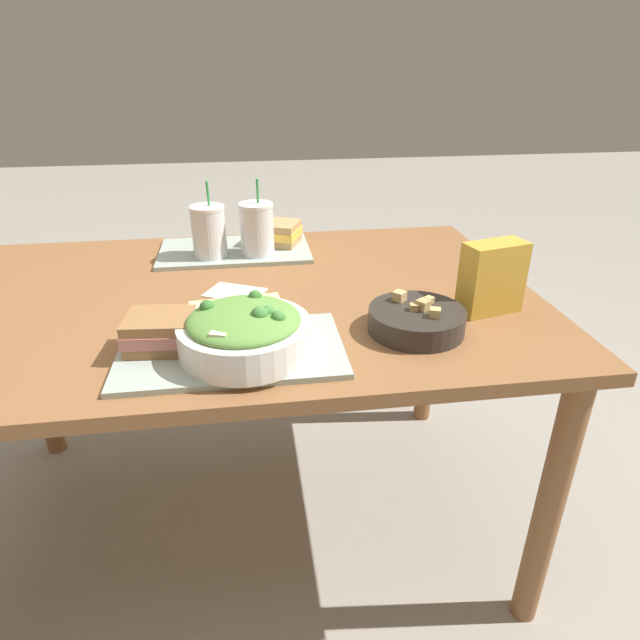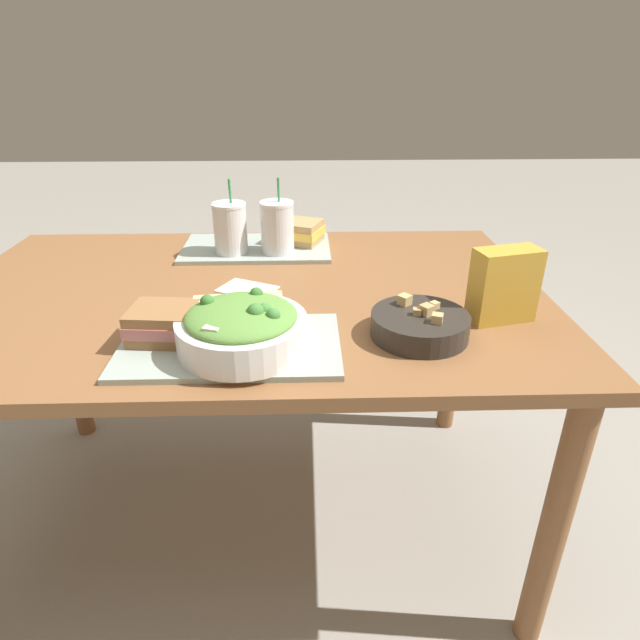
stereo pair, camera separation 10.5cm
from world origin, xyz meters
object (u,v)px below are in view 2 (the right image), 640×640
Objects in this scene: napkin_folded at (247,289)px; drink_cup_dark at (230,230)px; sandwich_far at (298,232)px; drink_cup_red at (277,229)px; salad_bowl at (242,327)px; soup_bowl at (420,324)px; sandwich_near at (164,323)px; chip_bag at (504,285)px; baguette_near at (240,309)px.

drink_cup_dark is at bearing 104.96° from napkin_folded.
drink_cup_red reaches higher than sandwich_far.
salad_bowl reaches higher than soup_bowl.
salad_bowl is 0.16m from sandwich_near.
sandwich_far is (-0.25, 0.58, 0.02)m from soup_bowl.
salad_bowl is 0.55m from chip_bag.
drink_cup_red is at bearing 74.68° from napkin_folded.
drink_cup_red reaches higher than napkin_folded.
drink_cup_red is at bearing -100.48° from sandwich_far.
drink_cup_red is (0.06, 0.45, 0.03)m from baguette_near.
sandwich_near is (-0.51, -0.01, 0.02)m from soup_bowl.
drink_cup_red is (0.04, 0.55, 0.02)m from salad_bowl.
drink_cup_red is (0.20, 0.51, 0.04)m from sandwich_near.
soup_bowl is 1.07× the size of baguette_near.
drink_cup_dark is at bearing 131.44° from soup_bowl.
napkin_folded is (-0.01, 0.21, -0.04)m from baguette_near.
soup_bowl is 1.42× the size of sandwich_near.
drink_cup_dark is 0.26m from napkin_folded.
drink_cup_dark is 0.13m from drink_cup_red.
napkin_folded is (-0.07, -0.24, -0.08)m from drink_cup_red.
salad_bowl is 1.55× the size of napkin_folded.
salad_bowl is 1.25× the size of soup_bowl.
baguette_near is 0.55m from chip_bag.
sandwich_near is at bearing -117.06° from napkin_folded.
chip_bag reaches higher than salad_bowl.
napkin_folded is at bearing 68.01° from sandwich_near.
sandwich_far is 0.35m from napkin_folded.
sandwich_far is 0.78× the size of drink_cup_red.
soup_bowl is at bearing -103.93° from baguette_near.
baguette_near is at bearing -79.70° from sandwich_far.
sandwich_near and sandwich_far have the same top height.
sandwich_far is at bearing 71.54° from sandwich_near.
drink_cup_red is 1.32× the size of napkin_folded.
soup_bowl is 0.51m from sandwich_near.
soup_bowl is 0.45m from napkin_folded.
sandwich_far is at bearing 116.88° from chip_bag.
baguette_near is at bearing 28.23° from sandwich_near.
sandwich_far is 0.21m from drink_cup_dark.
sandwich_far is at bearing 69.47° from napkin_folded.
chip_bag is at bearing 12.06° from sandwich_near.
salad_bowl reaches higher than sandwich_near.
drink_cup_red is at bearing 121.72° from soup_bowl.
chip_bag is at bearing -17.95° from napkin_folded.
napkin_folded is (-0.12, -0.33, -0.04)m from sandwich_far.
drink_cup_red reaches higher than sandwich_near.
baguette_near is 1.17× the size of chip_bag.
salad_bowl is 0.11m from baguette_near.
baguette_near is 0.21m from napkin_folded.
drink_cup_red is 0.65m from chip_bag.
baguette_near is (0.14, 0.06, 0.00)m from sandwich_near.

